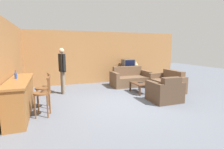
{
  "coord_description": "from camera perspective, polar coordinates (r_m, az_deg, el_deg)",
  "views": [
    {
      "loc": [
        -2.2,
        -5.02,
        1.81
      ],
      "look_at": [
        -0.08,
        0.8,
        0.85
      ],
      "focal_mm": 28.0,
      "sensor_mm": 36.0,
      "label": 1
    }
  ],
  "objects": [
    {
      "name": "wall_left",
      "position": [
        6.46,
        -29.78,
        3.12
      ],
      "size": [
        0.08,
        8.66,
        2.6
      ],
      "color": "#9E6B3D",
      "rests_on": "ground_plane"
    },
    {
      "name": "person_by_window",
      "position": [
        7.05,
        -15.95,
        2.09
      ],
      "size": [
        0.25,
        0.53,
        1.79
      ],
      "color": "#756B5B",
      "rests_on": "ground_plane"
    },
    {
      "name": "table_lamp",
      "position": [
        9.43,
        7.82,
        3.55
      ],
      "size": [
        0.24,
        0.24,
        0.43
      ],
      "color": "brown",
      "rests_on": "tv_unit"
    },
    {
      "name": "book_on_table",
      "position": [
        7.18,
        9.27,
        -2.52
      ],
      "size": [
        0.19,
        0.17,
        0.02
      ],
      "color": "black",
      "rests_on": "coffee_table"
    },
    {
      "name": "wall_back",
      "position": [
        8.96,
        -5.79,
        5.5
      ],
      "size": [
        9.4,
        0.08,
        2.6
      ],
      "color": "#9E6B3D",
      "rests_on": "ground_plane"
    },
    {
      "name": "couch_far",
      "position": [
        8.37,
        5.83,
        -1.51
      ],
      "size": [
        1.77,
        0.93,
        0.9
      ],
      "color": "brown",
      "rests_on": "ground_plane"
    },
    {
      "name": "ground_plane",
      "position": [
        5.77,
        3.54,
        -9.49
      ],
      "size": [
        24.0,
        24.0,
        0.0
      ],
      "primitive_type": "plane",
      "color": "#565B66"
    },
    {
      "name": "tv_unit",
      "position": [
        9.31,
        5.23,
        -0.42
      ],
      "size": [
        1.2,
        0.52,
        0.65
      ],
      "color": "black",
      "rests_on": "ground_plane"
    },
    {
      "name": "bar_counter",
      "position": [
        5.35,
        -27.72,
        -6.5
      ],
      "size": [
        0.55,
        2.39,
        0.97
      ],
      "color": "brown",
      "rests_on": "ground_plane"
    },
    {
      "name": "armchair_near",
      "position": [
        6.16,
        16.93,
        -5.56
      ],
      "size": [
        0.98,
        0.89,
        0.87
      ],
      "color": "#4C3828",
      "rests_on": "ground_plane"
    },
    {
      "name": "bar_chair_mid",
      "position": [
        5.58,
        -21.51,
        -4.66
      ],
      "size": [
        0.49,
        0.49,
        1.06
      ],
      "color": "brown",
      "rests_on": "ground_plane"
    },
    {
      "name": "loveseat_right",
      "position": [
        7.69,
        17.73,
        -2.82
      ],
      "size": [
        0.86,
        1.46,
        0.86
      ],
      "color": "brown",
      "rests_on": "ground_plane"
    },
    {
      "name": "tv",
      "position": [
        9.23,
        5.29,
        3.27
      ],
      "size": [
        0.6,
        0.45,
        0.56
      ],
      "color": "#4C4C4C",
      "rests_on": "tv_unit"
    },
    {
      "name": "bar_chair_near",
      "position": [
        4.95,
        -21.68,
        -6.33
      ],
      "size": [
        0.51,
        0.51,
        1.06
      ],
      "color": "brown",
      "rests_on": "ground_plane"
    },
    {
      "name": "bottle",
      "position": [
        5.41,
        -28.94,
        -0.16
      ],
      "size": [
        0.06,
        0.06,
        0.22
      ],
      "color": "#234293",
      "rests_on": "bar_counter"
    },
    {
      "name": "coffee_table",
      "position": [
        7.11,
        9.01,
        -3.26
      ],
      "size": [
        0.51,
        0.89,
        0.4
      ],
      "color": "#472D1E",
      "rests_on": "ground_plane"
    }
  ]
}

